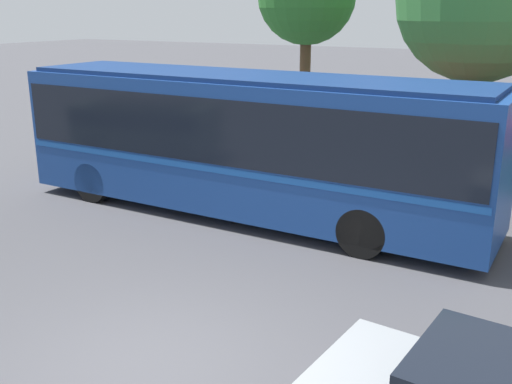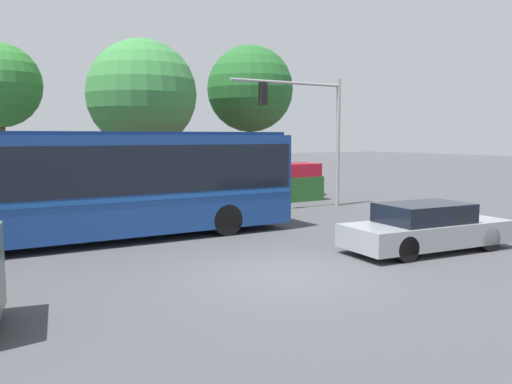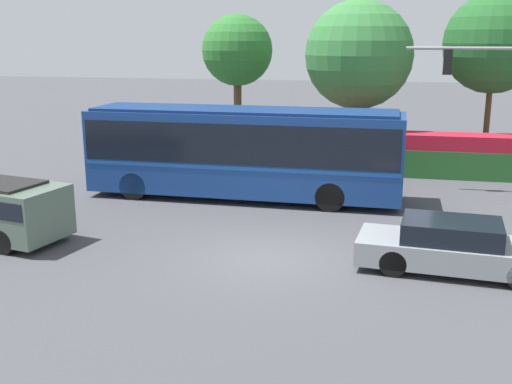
{
  "view_description": "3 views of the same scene",
  "coord_description": "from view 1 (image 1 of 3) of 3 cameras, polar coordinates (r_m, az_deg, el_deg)",
  "views": [
    {
      "loc": [
        4.7,
        -5.47,
        4.61
      ],
      "look_at": [
        -0.45,
        3.75,
        1.38
      ],
      "focal_mm": 41.84,
      "sensor_mm": 36.0,
      "label": 1
    },
    {
      "loc": [
        -6.81,
        -9.86,
        3.14
      ],
      "look_at": [
        2.63,
        5.42,
        1.26
      ],
      "focal_mm": 37.94,
      "sensor_mm": 36.0,
      "label": 2
    },
    {
      "loc": [
        3.0,
        -15.17,
        5.69
      ],
      "look_at": [
        -0.88,
        2.95,
        1.05
      ],
      "focal_mm": 43.25,
      "sensor_mm": 36.0,
      "label": 3
    }
  ],
  "objects": [
    {
      "name": "city_bus",
      "position": [
        13.65,
        -0.96,
        5.33
      ],
      "size": [
        11.32,
        2.67,
        3.26
      ],
      "rotation": [
        0.0,
        0.0,
        3.13
      ],
      "color": "navy",
      "rests_on": "ground"
    },
    {
      "name": "ground_plane",
      "position": [
        8.57,
        -10.06,
        -15.89
      ],
      "size": [
        140.0,
        140.0,
        0.0
      ],
      "primitive_type": "plane",
      "color": "#444449"
    }
  ]
}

